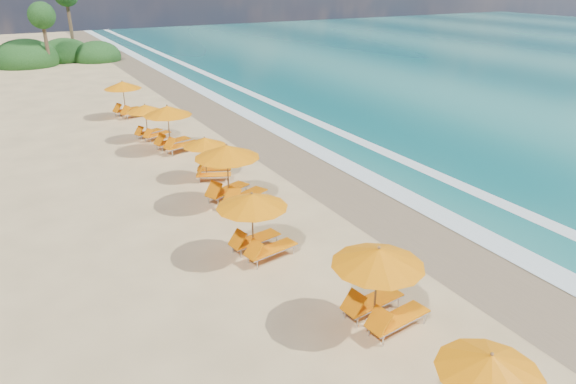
# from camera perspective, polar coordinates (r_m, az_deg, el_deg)

# --- Properties ---
(ground) EXTENTS (160.00, 160.00, 0.00)m
(ground) POSITION_cam_1_polar(r_m,az_deg,el_deg) (20.05, 0.00, -3.17)
(ground) COLOR #D9B980
(ground) RESTS_ON ground
(wet_sand) EXTENTS (4.00, 160.00, 0.01)m
(wet_sand) POSITION_cam_1_polar(r_m,az_deg,el_deg) (22.07, 9.15, -0.94)
(wet_sand) COLOR #8A7252
(wet_sand) RESTS_ON ground
(surf_foam) EXTENTS (4.00, 160.00, 0.01)m
(surf_foam) POSITION_cam_1_polar(r_m,az_deg,el_deg) (23.71, 14.35, 0.38)
(surf_foam) COLOR white
(surf_foam) RESTS_ON ground
(station_3) EXTENTS (2.85, 2.69, 2.45)m
(station_3) POSITION_cam_1_polar(r_m,az_deg,el_deg) (13.99, 10.16, -9.50)
(station_3) COLOR olive
(station_3) RESTS_ON ground
(station_4) EXTENTS (2.84, 2.72, 2.37)m
(station_4) POSITION_cam_1_polar(r_m,az_deg,el_deg) (17.09, -3.40, -3.07)
(station_4) COLOR olive
(station_4) RESTS_ON ground
(station_5) EXTENTS (3.45, 3.43, 2.64)m
(station_5) POSITION_cam_1_polar(r_m,az_deg,el_deg) (21.09, -6.21, 2.41)
(station_5) COLOR olive
(station_5) RESTS_ON ground
(station_6) EXTENTS (2.63, 2.60, 2.02)m
(station_6) POSITION_cam_1_polar(r_m,az_deg,el_deg) (24.08, -8.63, 4.00)
(station_6) COLOR olive
(station_6) RESTS_ON ground
(station_7) EXTENTS (3.17, 3.07, 2.55)m
(station_7) POSITION_cam_1_polar(r_m,az_deg,el_deg) (28.25, -12.55, 7.15)
(station_7) COLOR olive
(station_7) RESTS_ON ground
(station_8) EXTENTS (2.72, 2.68, 2.10)m
(station_8) POSITION_cam_1_polar(r_m,az_deg,el_deg) (30.74, -14.97, 7.68)
(station_8) COLOR olive
(station_8) RESTS_ON ground
(station_9) EXTENTS (3.10, 3.04, 2.43)m
(station_9) POSITION_cam_1_polar(r_m,az_deg,el_deg) (36.20, -17.21, 9.93)
(station_9) COLOR olive
(station_9) RESTS_ON ground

